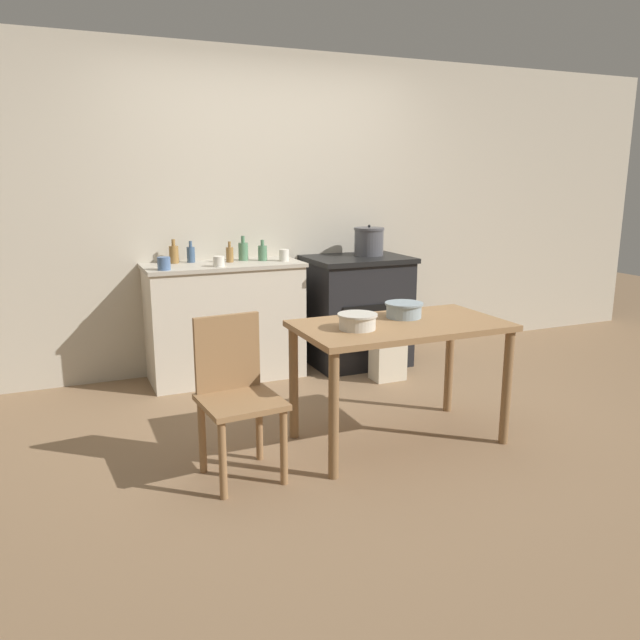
{
  "coord_description": "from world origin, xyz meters",
  "views": [
    {
      "loc": [
        -1.67,
        -3.37,
        1.57
      ],
      "look_at": [
        0.0,
        0.49,
        0.59
      ],
      "focal_mm": 35.0,
      "sensor_mm": 36.0,
      "label": 1
    }
  ],
  "objects_px": {
    "mixing_bowl_small": "(404,309)",
    "cup_right": "(284,255)",
    "bottle_far_left": "(243,251)",
    "bottle_center": "(191,254)",
    "stove": "(357,310)",
    "mixing_bowl_large": "(357,320)",
    "cup_mid_right": "(219,261)",
    "stock_pot": "(369,241)",
    "work_table": "(400,340)",
    "bottle_center_left": "(263,253)",
    "bottle_mid_left": "(230,254)",
    "chair": "(236,392)",
    "flour_sack": "(388,356)",
    "bottle_left": "(174,254)",
    "cup_center_right": "(164,264)"
  },
  "relations": [
    {
      "from": "bottle_far_left",
      "to": "bottle_center",
      "type": "xyz_separation_m",
      "value": [
        -0.41,
        0.05,
        -0.01
      ]
    },
    {
      "from": "chair",
      "to": "bottle_far_left",
      "type": "bearing_deg",
      "value": 67.28
    },
    {
      "from": "mixing_bowl_small",
      "to": "cup_right",
      "type": "bearing_deg",
      "value": 99.61
    },
    {
      "from": "mixing_bowl_large",
      "to": "cup_mid_right",
      "type": "relative_size",
      "value": 2.72
    },
    {
      "from": "mixing_bowl_large",
      "to": "cup_right",
      "type": "bearing_deg",
      "value": 84.66
    },
    {
      "from": "mixing_bowl_small",
      "to": "bottle_left",
      "type": "xyz_separation_m",
      "value": [
        -1.06,
        1.64,
        0.2
      ]
    },
    {
      "from": "chair",
      "to": "mixing_bowl_large",
      "type": "bearing_deg",
      "value": -5.0
    },
    {
      "from": "stove",
      "to": "mixing_bowl_large",
      "type": "xyz_separation_m",
      "value": [
        -0.8,
        -1.59,
        0.32
      ]
    },
    {
      "from": "bottle_left",
      "to": "bottle_mid_left",
      "type": "height_order",
      "value": "bottle_left"
    },
    {
      "from": "work_table",
      "to": "bottle_center_left",
      "type": "height_order",
      "value": "bottle_center_left"
    },
    {
      "from": "stock_pot",
      "to": "cup_right",
      "type": "xyz_separation_m",
      "value": [
        -0.78,
        -0.05,
        -0.07
      ]
    },
    {
      "from": "flour_sack",
      "to": "work_table",
      "type": "bearing_deg",
      "value": -116.4
    },
    {
      "from": "stove",
      "to": "bottle_far_left",
      "type": "xyz_separation_m",
      "value": [
        -0.93,
        0.16,
        0.53
      ]
    },
    {
      "from": "cup_mid_right",
      "to": "work_table",
      "type": "bearing_deg",
      "value": -63.96
    },
    {
      "from": "cup_right",
      "to": "bottle_far_left",
      "type": "bearing_deg",
      "value": 150.62
    },
    {
      "from": "bottle_center_left",
      "to": "cup_center_right",
      "type": "relative_size",
      "value": 1.77
    },
    {
      "from": "mixing_bowl_large",
      "to": "cup_center_right",
      "type": "relative_size",
      "value": 2.43
    },
    {
      "from": "mixing_bowl_small",
      "to": "bottle_center",
      "type": "relative_size",
      "value": 1.4
    },
    {
      "from": "work_table",
      "to": "mixing_bowl_small",
      "type": "xyz_separation_m",
      "value": [
        0.09,
        0.12,
        0.15
      ]
    },
    {
      "from": "work_table",
      "to": "stock_pot",
      "type": "relative_size",
      "value": 4.75
    },
    {
      "from": "work_table",
      "to": "chair",
      "type": "height_order",
      "value": "chair"
    },
    {
      "from": "chair",
      "to": "bottle_far_left",
      "type": "distance_m",
      "value": 1.91
    },
    {
      "from": "bottle_far_left",
      "to": "cup_mid_right",
      "type": "xyz_separation_m",
      "value": [
        -0.27,
        -0.27,
        -0.04
      ]
    },
    {
      "from": "bottle_center_left",
      "to": "cup_right",
      "type": "xyz_separation_m",
      "value": [
        0.15,
        -0.09,
        -0.02
      ]
    },
    {
      "from": "cup_right",
      "to": "cup_center_right",
      "type": "bearing_deg",
      "value": -172.93
    },
    {
      "from": "stove",
      "to": "bottle_mid_left",
      "type": "height_order",
      "value": "bottle_mid_left"
    },
    {
      "from": "stock_pot",
      "to": "cup_right",
      "type": "distance_m",
      "value": 0.78
    },
    {
      "from": "cup_right",
      "to": "work_table",
      "type": "bearing_deg",
      "value": -84.36
    },
    {
      "from": "cup_right",
      "to": "bottle_left",
      "type": "bearing_deg",
      "value": 165.75
    },
    {
      "from": "stove",
      "to": "flour_sack",
      "type": "height_order",
      "value": "stove"
    },
    {
      "from": "flour_sack",
      "to": "bottle_left",
      "type": "distance_m",
      "value": 1.84
    },
    {
      "from": "stove",
      "to": "mixing_bowl_small",
      "type": "xyz_separation_m",
      "value": [
        -0.41,
        -1.43,
        0.32
      ]
    },
    {
      "from": "bottle_far_left",
      "to": "bottle_left",
      "type": "height_order",
      "value": "bottle_far_left"
    },
    {
      "from": "flour_sack",
      "to": "bottle_mid_left",
      "type": "distance_m",
      "value": 1.47
    },
    {
      "from": "stove",
      "to": "mixing_bowl_large",
      "type": "relative_size",
      "value": 4.08
    },
    {
      "from": "stove",
      "to": "cup_mid_right",
      "type": "relative_size",
      "value": 11.09
    },
    {
      "from": "bottle_mid_left",
      "to": "bottle_center",
      "type": "bearing_deg",
      "value": 158.33
    },
    {
      "from": "work_table",
      "to": "bottle_mid_left",
      "type": "height_order",
      "value": "bottle_mid_left"
    },
    {
      "from": "mixing_bowl_large",
      "to": "bottle_center_left",
      "type": "relative_size",
      "value": 1.37
    },
    {
      "from": "flour_sack",
      "to": "bottle_center",
      "type": "bearing_deg",
      "value": 152.39
    },
    {
      "from": "work_table",
      "to": "cup_right",
      "type": "bearing_deg",
      "value": 95.64
    },
    {
      "from": "bottle_far_left",
      "to": "cup_right",
      "type": "height_order",
      "value": "bottle_far_left"
    },
    {
      "from": "bottle_left",
      "to": "chair",
      "type": "bearing_deg",
      "value": -91.08
    },
    {
      "from": "stove",
      "to": "bottle_center",
      "type": "xyz_separation_m",
      "value": [
        -1.34,
        0.21,
        0.52
      ]
    },
    {
      "from": "stove",
      "to": "bottle_mid_left",
      "type": "xyz_separation_m",
      "value": [
        -1.06,
        0.1,
        0.52
      ]
    },
    {
      "from": "bottle_left",
      "to": "stock_pot",
      "type": "bearing_deg",
      "value": -5.82
    },
    {
      "from": "stove",
      "to": "flour_sack",
      "type": "bearing_deg",
      "value": -87.2
    },
    {
      "from": "mixing_bowl_large",
      "to": "cup_center_right",
      "type": "xyz_separation_m",
      "value": [
        -0.81,
        1.47,
        0.18
      ]
    },
    {
      "from": "stock_pot",
      "to": "bottle_mid_left",
      "type": "distance_m",
      "value": 1.19
    },
    {
      "from": "stove",
      "to": "chair",
      "type": "height_order",
      "value": "stove"
    }
  ]
}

